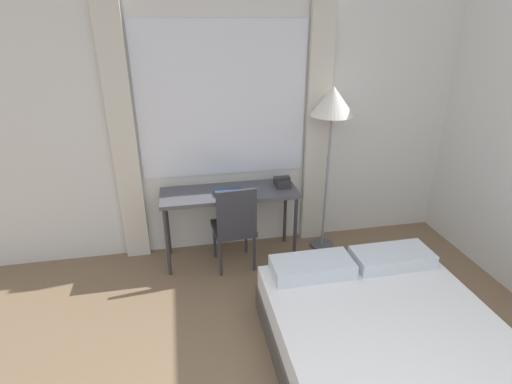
% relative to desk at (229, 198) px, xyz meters
% --- Properties ---
extents(wall_back_with_window, '(5.46, 0.13, 2.70)m').
position_rel_desk_xyz_m(wall_back_with_window, '(0.22, 0.31, 0.66)').
color(wall_back_with_window, silver).
rests_on(wall_back_with_window, ground_plane).
extents(desk, '(1.36, 0.47, 0.77)m').
position_rel_desk_xyz_m(desk, '(0.00, 0.00, 0.00)').
color(desk, '#4C4C51').
rests_on(desk, ground_plane).
extents(desk_chair, '(0.43, 0.43, 0.91)m').
position_rel_desk_xyz_m(desk_chair, '(0.02, -0.20, -0.20)').
color(desk_chair, '#333338').
rests_on(desk_chair, ground_plane).
extents(bed, '(1.58, 1.96, 0.55)m').
position_rel_desk_xyz_m(bed, '(0.89, -1.78, -0.47)').
color(bed, '#4C4742').
rests_on(bed, ground_plane).
extents(standing_lamp, '(0.43, 0.43, 1.76)m').
position_rel_desk_xyz_m(standing_lamp, '(1.03, 0.01, 0.85)').
color(standing_lamp, '#4C4C51').
rests_on(standing_lamp, ground_plane).
extents(telephone, '(0.16, 0.19, 0.10)m').
position_rel_desk_xyz_m(telephone, '(0.55, 0.03, 0.11)').
color(telephone, '#2D2D2D').
rests_on(telephone, desk).
extents(book, '(0.29, 0.18, 0.02)m').
position_rel_desk_xyz_m(book, '(-0.01, -0.05, 0.08)').
color(book, navy).
rests_on(book, desk).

